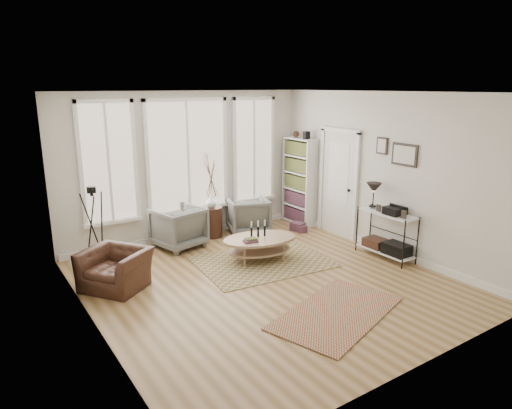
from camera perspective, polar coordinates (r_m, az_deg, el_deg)
room at (r=6.85m, az=1.41°, el=1.42°), size 5.50×5.54×2.90m
bay_window at (r=9.09m, az=-8.51°, el=5.74°), size 4.14×0.12×2.24m
door at (r=9.35m, az=10.28°, el=2.88°), size 0.09×1.06×2.22m
bookcase at (r=10.09m, az=5.47°, el=2.94°), size 0.31×0.85×2.06m
low_shelf at (r=8.42m, az=15.96°, el=-3.08°), size 0.38×1.08×1.30m
wall_art at (r=8.29m, az=17.37°, el=6.25°), size 0.04×0.88×0.44m
rug_main at (r=8.05m, az=0.81°, el=-7.13°), size 2.37×1.87×0.01m
rug_runner at (r=6.44m, az=10.06°, el=-13.16°), size 2.20×1.65×0.01m
coffee_table at (r=8.01m, az=0.44°, el=-4.80°), size 1.46×1.08×0.61m
armchair_left at (r=8.77m, az=-9.70°, el=-2.83°), size 1.00×1.02×0.78m
armchair_right at (r=9.50m, az=-1.02°, el=-1.35°), size 1.01×1.03×0.75m
side_table at (r=9.17m, az=-5.57°, el=0.95°), size 0.41×0.41×1.73m
vase at (r=9.19m, az=-5.63°, el=0.33°), size 0.28×0.28×0.22m
accent_chair at (r=7.30m, az=-17.18°, el=-7.71°), size 1.22×1.19×0.60m
tripod_camera at (r=7.99m, az=-19.46°, el=-3.25°), size 0.50×0.50×1.41m
book_stack_near at (r=9.73m, az=5.23°, el=-2.77°), size 0.29×0.33×0.18m
book_stack_far at (r=9.66m, az=5.63°, el=-3.02°), size 0.19×0.23×0.14m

